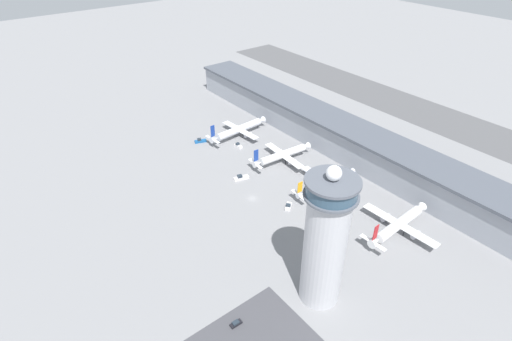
% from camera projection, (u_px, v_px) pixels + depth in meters
% --- Properties ---
extents(ground_plane, '(1000.00, 1000.00, 0.00)m').
position_uv_depth(ground_plane, '(252.00, 198.00, 200.14)').
color(ground_plane, gray).
extents(terminal_building, '(273.38, 25.00, 19.09)m').
position_uv_depth(terminal_building, '(348.00, 140.00, 230.83)').
color(terminal_building, '#9399A3').
rests_on(terminal_building, ground).
extents(runway_strip, '(410.07, 44.00, 0.01)m').
position_uv_depth(runway_strip, '(430.00, 115.00, 281.34)').
color(runway_strip, '#515154').
rests_on(runway_strip, ground).
extents(control_tower, '(17.78, 17.78, 57.49)m').
position_uv_depth(control_tower, '(325.00, 241.00, 135.25)').
color(control_tower, '#BCBCC1').
rests_on(control_tower, ground).
extents(airplane_gate_alpha, '(31.23, 43.27, 14.38)m').
position_uv_depth(airplane_gate_alpha, '(239.00, 129.00, 252.35)').
color(airplane_gate_alpha, silver).
rests_on(airplane_gate_alpha, ground).
extents(airplane_gate_bravo, '(32.09, 38.97, 13.76)m').
position_uv_depth(airplane_gate_bravo, '(283.00, 155.00, 226.43)').
color(airplane_gate_bravo, white).
rests_on(airplane_gate_bravo, ground).
extents(airplane_gate_charlie, '(36.95, 38.85, 12.19)m').
position_uv_depth(airplane_gate_charlie, '(327.00, 183.00, 203.63)').
color(airplane_gate_charlie, silver).
rests_on(airplane_gate_charlie, ground).
extents(airplane_gate_delta, '(36.86, 39.64, 14.14)m').
position_uv_depth(airplane_gate_delta, '(399.00, 224.00, 176.78)').
color(airplane_gate_delta, white).
rests_on(airplane_gate_delta, ground).
extents(service_truck_catering, '(5.45, 6.08, 2.44)m').
position_uv_depth(service_truck_catering, '(288.00, 206.00, 193.48)').
color(service_truck_catering, black).
rests_on(service_truck_catering, ground).
extents(service_truck_fuel, '(4.54, 7.64, 2.74)m').
position_uv_depth(service_truck_fuel, '(200.00, 141.00, 247.76)').
color(service_truck_fuel, black).
rests_on(service_truck_fuel, ground).
extents(service_truck_baggage, '(4.55, 8.64, 2.75)m').
position_uv_depth(service_truck_baggage, '(241.00, 178.00, 213.82)').
color(service_truck_baggage, black).
rests_on(service_truck_baggage, ground).
extents(service_truck_water, '(5.67, 2.80, 2.71)m').
position_uv_depth(service_truck_water, '(238.00, 146.00, 242.68)').
color(service_truck_water, black).
rests_on(service_truck_water, ground).
extents(car_maroon_suv, '(1.95, 4.43, 1.51)m').
position_uv_depth(car_maroon_suv, '(236.00, 324.00, 139.08)').
color(car_maroon_suv, black).
rests_on(car_maroon_suv, ground).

